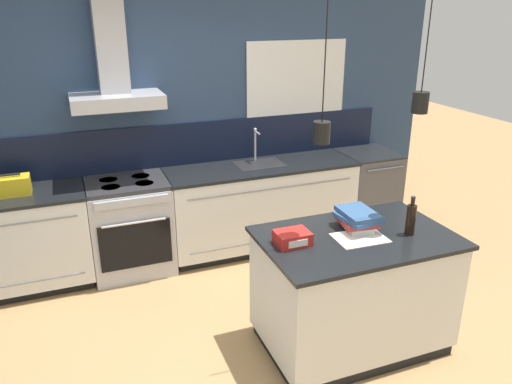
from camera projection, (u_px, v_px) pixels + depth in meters
ground_plane at (254, 359)px, 3.67m from camera, size 16.00×16.00×0.00m
wall_back at (178, 122)px, 4.92m from camera, size 5.60×2.24×2.60m
counter_run_left at (9, 243)px, 4.41m from camera, size 1.39×0.64×0.91m
counter_run_sink at (261, 206)px, 5.23m from camera, size 1.97×0.64×1.26m
oven_range at (131, 226)px, 4.77m from camera, size 0.75×0.66×0.91m
dishwasher at (365, 191)px, 5.66m from camera, size 0.59×0.65×0.91m
kitchen_island at (353, 291)px, 3.69m from camera, size 1.38×0.88×0.91m
bottle_on_island at (411, 219)px, 3.52m from camera, size 0.07×0.07×0.29m
book_stack at (357, 219)px, 3.61m from camera, size 0.27×0.33×0.14m
red_supply_box at (292, 238)px, 3.39m from camera, size 0.23×0.19×0.09m
paper_pile at (360, 238)px, 3.49m from camera, size 0.37×0.28×0.01m
yellow_toolbox at (9, 186)px, 4.25m from camera, size 0.34×0.18×0.19m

